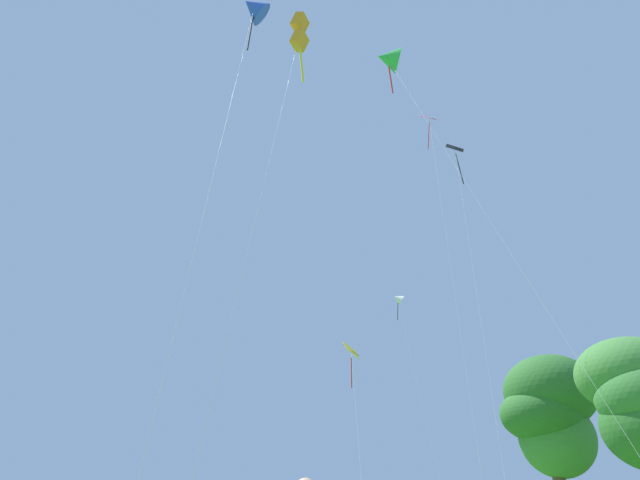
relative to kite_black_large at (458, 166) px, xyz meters
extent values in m
cube|color=black|center=(0.09, 0.27, 1.60)|extent=(1.45, 0.77, 1.15)
cylinder|color=#3F382D|center=(0.09, 0.27, 1.60)|extent=(0.88, 0.57, 0.65)
cylinder|color=black|center=(0.25, 0.35, 0.08)|extent=(0.42, 0.24, 2.15)
cylinder|color=silver|center=(-1.10, -2.43, -9.52)|extent=(2.39, 5.43, 22.03)
cone|color=blue|center=(-13.34, -2.27, 9.12)|extent=(2.34, 2.06, 2.11)
cylinder|color=black|center=(-13.43, -2.36, 6.88)|extent=(0.30, 0.32, 3.16)
cylinder|color=silver|center=(-14.07, -8.26, -5.78)|extent=(1.48, 12.00, 29.51)
cone|color=green|center=(-4.16, -0.45, 8.00)|extent=(2.02, 1.95, 2.06)
cylinder|color=red|center=(-4.05, -0.33, 6.25)|extent=(0.36, 0.38, 2.07)
cylinder|color=silver|center=(-2.41, -6.38, -6.35)|extent=(3.53, 11.89, 28.37)
cube|color=yellow|center=(-4.10, 14.48, -8.09)|extent=(1.44, 1.75, 1.52)
cylinder|color=#3F382D|center=(-4.10, 14.48, -8.09)|extent=(1.37, 0.30, 0.83)
cylinder|color=red|center=(-4.08, 14.66, -9.83)|extent=(0.13, 0.45, 2.30)
cylinder|color=silver|center=(-4.66, 10.50, -14.38)|extent=(1.13, 7.97, 12.31)
cone|color=white|center=(0.94, 17.53, -2.39)|extent=(1.23, 1.03, 1.22)
cylinder|color=black|center=(0.85, 17.44, -3.62)|extent=(0.27, 0.24, 1.69)
cylinder|color=silver|center=(1.35, 14.69, -11.50)|extent=(0.84, 5.69, 18.06)
cube|color=pink|center=(-0.82, 1.77, 5.14)|extent=(1.41, 0.69, 0.88)
cylinder|color=#3F382D|center=(-0.82, 1.77, 5.14)|extent=(1.06, 0.18, 0.28)
cylinder|color=red|center=(-0.89, 1.97, 3.74)|extent=(0.20, 0.47, 1.99)
cylinder|color=silver|center=(-1.81, -1.28, -7.74)|extent=(2.00, 6.11, 25.58)
cube|color=orange|center=(-10.81, -6.58, 3.37)|extent=(1.08, 1.09, 0.93)
cube|color=orange|center=(-10.81, -6.58, 2.13)|extent=(1.08, 1.09, 0.93)
cylinder|color=#3F382D|center=(-10.81, -6.58, 2.75)|extent=(0.05, 0.05, 1.78)
cylinder|color=yellow|center=(-10.69, -6.61, 0.67)|extent=(0.35, 0.18, 2.58)
cylinder|color=silver|center=(-12.39, -9.32, -8.98)|extent=(3.18, 5.50, 23.11)
ellipsoid|color=#427F38|center=(4.98, -3.99, -13.69)|extent=(4.60, 4.60, 3.37)
cylinder|color=brown|center=(4.84, 3.09, -17.08)|extent=(0.69, 0.69, 6.90)
ellipsoid|color=#427F38|center=(5.17, 3.11, -15.70)|extent=(4.15, 4.15, 4.22)
ellipsoid|color=#2D6628|center=(4.33, 2.87, -14.46)|extent=(4.52, 4.52, 3.10)
ellipsoid|color=#2D6628|center=(5.09, 2.79, -13.21)|extent=(5.21, 5.21, 4.19)
camera|label=1|loc=(-12.73, -26.44, -19.08)|focal=30.10mm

